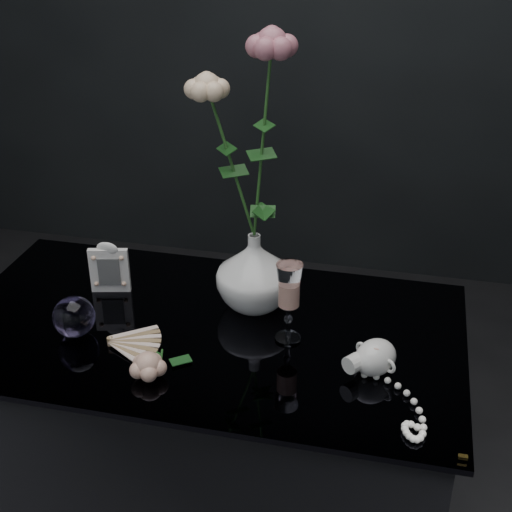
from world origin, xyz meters
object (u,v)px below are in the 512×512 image
(picture_frame, at_px, (109,267))
(loose_rose, at_px, (148,365))
(paperweight, at_px, (74,317))
(pearl_jar, at_px, (375,356))
(wine_glass, at_px, (289,303))
(vase, at_px, (254,271))

(picture_frame, height_order, loose_rose, picture_frame)
(picture_frame, height_order, paperweight, picture_frame)
(pearl_jar, bearing_deg, wine_glass, -162.91)
(vase, xyz_separation_m, wine_glass, (0.09, -0.11, 0.00))
(paperweight, bearing_deg, vase, 29.99)
(vase, bearing_deg, loose_rose, -115.41)
(wine_glass, distance_m, paperweight, 0.43)
(loose_rose, xyz_separation_m, pearl_jar, (0.40, 0.11, 0.01))
(wine_glass, distance_m, picture_frame, 0.43)
(picture_frame, relative_size, pearl_jar, 0.49)
(wine_glass, xyz_separation_m, paperweight, (-0.42, -0.08, -0.04))
(vase, height_order, loose_rose, vase)
(picture_frame, distance_m, loose_rose, 0.33)
(vase, bearing_deg, picture_frame, -178.06)
(vase, height_order, picture_frame, vase)
(picture_frame, relative_size, paperweight, 1.43)
(wine_glass, distance_m, loose_rose, 0.29)
(wine_glass, height_order, loose_rose, wine_glass)
(vase, xyz_separation_m, pearl_jar, (0.27, -0.17, -0.05))
(wine_glass, height_order, paperweight, wine_glass)
(picture_frame, xyz_separation_m, pearl_jar, (0.59, -0.16, -0.03))
(paperweight, bearing_deg, loose_rose, -26.63)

